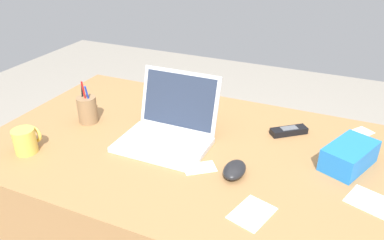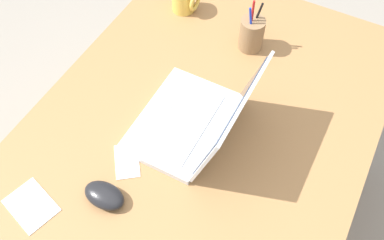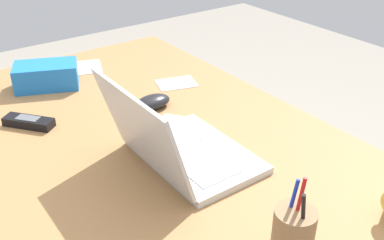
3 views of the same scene
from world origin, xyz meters
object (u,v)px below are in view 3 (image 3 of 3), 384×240
laptop (179,147)px  cordless_phone (29,122)px  pen_holder (293,234)px  snack_bag (46,76)px  computer_mouse (153,102)px

laptop → cordless_phone: laptop is taller
pen_holder → snack_bag: 0.98m
pen_holder → cordless_phone: bearing=16.8°
computer_mouse → pen_holder: 0.66m
cordless_phone → pen_holder: (-0.76, -0.23, 0.04)m
computer_mouse → pen_holder: bearing=171.6°
computer_mouse → cordless_phone: 0.35m
laptop → computer_mouse: (0.29, -0.10, -0.03)m
laptop → pen_holder: 0.36m
laptop → cordless_phone: (0.39, 0.23, -0.04)m
laptop → computer_mouse: bearing=-20.0°
laptop → pen_holder: (-0.36, 0.00, 0.01)m
snack_bag → pen_holder: bearing=-174.5°
laptop → cordless_phone: bearing=30.2°
computer_mouse → snack_bag: 0.38m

